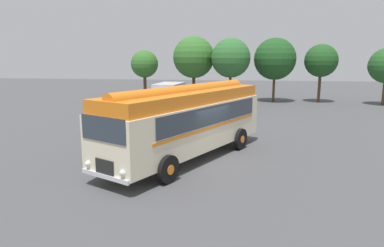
% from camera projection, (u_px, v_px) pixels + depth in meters
% --- Properties ---
extents(ground_plane, '(120.00, 120.00, 0.00)m').
position_uv_depth(ground_plane, '(205.00, 161.00, 15.74)').
color(ground_plane, '#474749').
extents(vintage_bus, '(6.68, 10.12, 3.49)m').
position_uv_depth(vintage_bus, '(187.00, 119.00, 15.89)').
color(vintage_bus, beige).
rests_on(vintage_bus, ground).
extents(car_near_left, '(2.01, 4.22, 1.66)m').
position_uv_depth(car_near_left, '(197.00, 102.00, 30.40)').
color(car_near_left, maroon).
rests_on(car_near_left, ground).
extents(car_mid_left, '(2.18, 4.31, 1.66)m').
position_uv_depth(car_mid_left, '(230.00, 103.00, 30.12)').
color(car_mid_left, '#B7BABF').
rests_on(car_mid_left, ground).
extents(box_van, '(2.64, 5.89, 2.50)m').
position_uv_depth(box_van, '(167.00, 97.00, 29.94)').
color(box_van, '#B2B7BC').
rests_on(box_van, ground).
extents(tree_far_left, '(2.96, 2.96, 5.56)m').
position_uv_depth(tree_far_left, '(145.00, 64.00, 37.30)').
color(tree_far_left, '#4C3823').
rests_on(tree_far_left, ground).
extents(tree_left_of_centre, '(4.56, 4.56, 7.07)m').
position_uv_depth(tree_left_of_centre, '(193.00, 57.00, 37.58)').
color(tree_left_of_centre, '#4C3823').
rests_on(tree_left_of_centre, ground).
extents(tree_centre, '(4.12, 4.12, 6.78)m').
position_uv_depth(tree_centre, '(229.00, 58.00, 35.86)').
color(tree_centre, '#4C3823').
rests_on(tree_centre, ground).
extents(tree_right_of_centre, '(4.47, 4.47, 6.85)m').
position_uv_depth(tree_right_of_centre, '(274.00, 59.00, 36.65)').
color(tree_right_of_centre, '#4C3823').
rests_on(tree_right_of_centre, ground).
extents(tree_far_right, '(3.47, 3.47, 6.17)m').
position_uv_depth(tree_far_right, '(321.00, 61.00, 36.31)').
color(tree_far_right, '#4C3823').
rests_on(tree_far_right, ground).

